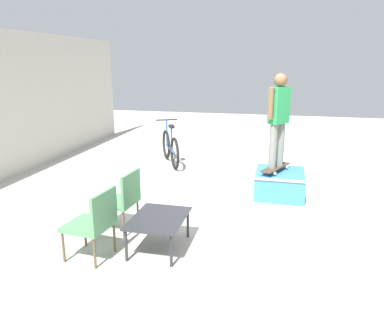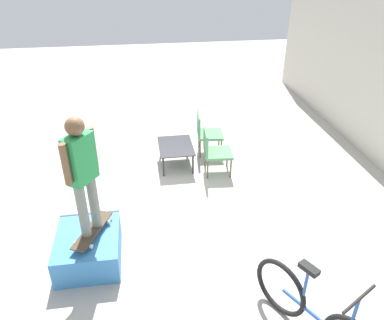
{
  "view_description": "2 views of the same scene",
  "coord_description": "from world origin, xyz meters",
  "px_view_note": "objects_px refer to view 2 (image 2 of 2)",
  "views": [
    {
      "loc": [
        -5.46,
        -0.81,
        2.36
      ],
      "look_at": [
        0.16,
        0.55,
        0.84
      ],
      "focal_mm": 35.0,
      "sensor_mm": 36.0,
      "label": 1
    },
    {
      "loc": [
        5.26,
        0.01,
        3.87
      ],
      "look_at": [
        0.29,
        0.75,
        0.97
      ],
      "focal_mm": 35.0,
      "sensor_mm": 36.0,
      "label": 2
    }
  ],
  "objects_px": {
    "skateboard_on_ramp": "(93,230)",
    "bicycle": "(315,314)",
    "patio_chair_left": "(206,131)",
    "patio_chair_right": "(214,150)",
    "skate_ramp_box": "(89,248)",
    "person_skater": "(82,169)",
    "coffee_table": "(176,148)"
  },
  "relations": [
    {
      "from": "patio_chair_right",
      "to": "person_skater",
      "type": "bearing_deg",
      "value": 138.95
    },
    {
      "from": "person_skater",
      "to": "coffee_table",
      "type": "xyz_separation_m",
      "value": [
        -2.45,
        1.4,
        -1.11
      ]
    },
    {
      "from": "skateboard_on_ramp",
      "to": "patio_chair_right",
      "type": "height_order",
      "value": "patio_chair_right"
    },
    {
      "from": "skate_ramp_box",
      "to": "patio_chair_right",
      "type": "bearing_deg",
      "value": 133.33
    },
    {
      "from": "skateboard_on_ramp",
      "to": "bicycle",
      "type": "distance_m",
      "value": 2.95
    },
    {
      "from": "skate_ramp_box",
      "to": "skateboard_on_ramp",
      "type": "height_order",
      "value": "skateboard_on_ramp"
    },
    {
      "from": "bicycle",
      "to": "skateboard_on_ramp",
      "type": "bearing_deg",
      "value": -151.76
    },
    {
      "from": "skate_ramp_box",
      "to": "person_skater",
      "type": "distance_m",
      "value": 1.28
    },
    {
      "from": "patio_chair_left",
      "to": "patio_chair_right",
      "type": "relative_size",
      "value": 1.0
    },
    {
      "from": "skate_ramp_box",
      "to": "skateboard_on_ramp",
      "type": "xyz_separation_m",
      "value": [
        -0.0,
        0.09,
        0.3
      ]
    },
    {
      "from": "skateboard_on_ramp",
      "to": "skate_ramp_box",
      "type": "bearing_deg",
      "value": -65.64
    },
    {
      "from": "skateboard_on_ramp",
      "to": "patio_chair_right",
      "type": "distance_m",
      "value": 2.92
    },
    {
      "from": "skate_ramp_box",
      "to": "bicycle",
      "type": "xyz_separation_m",
      "value": [
        1.61,
        2.56,
        0.17
      ]
    },
    {
      "from": "skate_ramp_box",
      "to": "person_skater",
      "type": "relative_size",
      "value": 0.62
    },
    {
      "from": "patio_chair_left",
      "to": "skate_ramp_box",
      "type": "bearing_deg",
      "value": 148.84
    },
    {
      "from": "person_skater",
      "to": "patio_chair_right",
      "type": "height_order",
      "value": "person_skater"
    },
    {
      "from": "coffee_table",
      "to": "bicycle",
      "type": "bearing_deg",
      "value": 14.77
    },
    {
      "from": "person_skater",
      "to": "coffee_table",
      "type": "height_order",
      "value": "person_skater"
    },
    {
      "from": "patio_chair_left",
      "to": "patio_chair_right",
      "type": "bearing_deg",
      "value": -174.01
    },
    {
      "from": "person_skater",
      "to": "bicycle",
      "type": "xyz_separation_m",
      "value": [
        1.61,
        2.47,
        -1.11
      ]
    },
    {
      "from": "person_skater",
      "to": "bicycle",
      "type": "relative_size",
      "value": 1.09
    },
    {
      "from": "patio_chair_right",
      "to": "bicycle",
      "type": "relative_size",
      "value": 0.58
    },
    {
      "from": "patio_chair_left",
      "to": "patio_chair_right",
      "type": "distance_m",
      "value": 0.82
    },
    {
      "from": "patio_chair_left",
      "to": "bicycle",
      "type": "height_order",
      "value": "bicycle"
    },
    {
      "from": "skateboard_on_ramp",
      "to": "patio_chair_left",
      "type": "height_order",
      "value": "patio_chair_left"
    },
    {
      "from": "patio_chair_right",
      "to": "skate_ramp_box",
      "type": "bearing_deg",
      "value": 137.76
    },
    {
      "from": "person_skater",
      "to": "patio_chair_left",
      "type": "bearing_deg",
      "value": 178.45
    },
    {
      "from": "skate_ramp_box",
      "to": "patio_chair_right",
      "type": "height_order",
      "value": "patio_chair_right"
    },
    {
      "from": "skate_ramp_box",
      "to": "skateboard_on_ramp",
      "type": "distance_m",
      "value": 0.31
    },
    {
      "from": "bicycle",
      "to": "coffee_table",
      "type": "bearing_deg",
      "value": 166.09
    },
    {
      "from": "skate_ramp_box",
      "to": "coffee_table",
      "type": "height_order",
      "value": "skate_ramp_box"
    },
    {
      "from": "person_skater",
      "to": "skateboard_on_ramp",
      "type": "bearing_deg",
      "value": 34.48
    }
  ]
}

